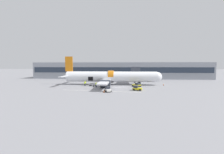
# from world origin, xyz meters

# --- Properties ---
(ground_plane) EXTENTS (500.00, 500.00, 0.00)m
(ground_plane) POSITION_xyz_m (0.00, 0.00, 0.00)
(ground_plane) COLOR gray
(apron_marking_line) EXTENTS (21.83, 2.65, 0.01)m
(apron_marking_line) POSITION_xyz_m (-4.78, -7.82, 0.00)
(apron_marking_line) COLOR silver
(apron_marking_line) RESTS_ON ground_plane
(terminal_strip) EXTENTS (92.03, 13.20, 8.50)m
(terminal_strip) POSITION_xyz_m (0.00, 34.36, 4.25)
(terminal_strip) COLOR gray
(terminal_strip) RESTS_ON ground_plane
(jet_bridge_stub) EXTENTS (3.31, 8.59, 6.39)m
(jet_bridge_stub) POSITION_xyz_m (5.99, 11.00, 4.81)
(jet_bridge_stub) COLOR #4C4C51
(jet_bridge_stub) RESTS_ON ground_plane
(airplane) EXTENTS (36.08, 30.15, 10.16)m
(airplane) POSITION_xyz_m (-3.33, 5.76, 2.80)
(airplane) COLOR white
(airplane) RESTS_ON ground_plane
(baggage_tug_lead) EXTENTS (2.83, 2.27, 1.32)m
(baggage_tug_lead) POSITION_xyz_m (5.31, -6.06, 0.57)
(baggage_tug_lead) COLOR yellow
(baggage_tug_lead) RESTS_ON ground_plane
(baggage_tug_mid) EXTENTS (2.94, 3.26, 1.31)m
(baggage_tug_mid) POSITION_xyz_m (5.94, 1.26, 0.58)
(baggage_tug_mid) COLOR yellow
(baggage_tug_mid) RESTS_ON ground_plane
(baggage_tug_rear) EXTENTS (2.19, 2.59, 1.35)m
(baggage_tug_rear) POSITION_xyz_m (-2.54, -8.91, 0.56)
(baggage_tug_rear) COLOR silver
(baggage_tug_rear) RESTS_ON ground_plane
(baggage_cart_loading) EXTENTS (3.68, 1.96, 0.94)m
(baggage_cart_loading) POSITION_xyz_m (-8.52, 2.02, 0.46)
(baggage_cart_loading) COLOR #999BA0
(baggage_cart_loading) RESTS_ON ground_plane
(ground_crew_loader_a) EXTENTS (0.55, 0.55, 1.72)m
(ground_crew_loader_a) POSITION_xyz_m (-11.54, 2.81, 0.90)
(ground_crew_loader_a) COLOR #1E2338
(ground_crew_loader_a) RESTS_ON ground_plane
(ground_crew_loader_b) EXTENTS (0.57, 0.45, 1.63)m
(ground_crew_loader_b) POSITION_xyz_m (-7.05, -0.81, 0.86)
(ground_crew_loader_b) COLOR #1E2338
(ground_crew_loader_b) RESTS_ON ground_plane
(ground_crew_driver) EXTENTS (0.42, 0.57, 1.64)m
(ground_crew_driver) POSITION_xyz_m (-11.39, 1.49, 0.86)
(ground_crew_driver) COLOR #2D2D33
(ground_crew_driver) RESTS_ON ground_plane
(suitcase_on_tarmac_upright) EXTENTS (0.48, 0.39, 0.65)m
(suitcase_on_tarmac_upright) POSITION_xyz_m (-7.97, -0.30, 0.27)
(suitcase_on_tarmac_upright) COLOR #2D2D33
(suitcase_on_tarmac_upright) RESTS_ON ground_plane
(safety_cone_nose) EXTENTS (0.47, 0.47, 0.65)m
(safety_cone_nose) POSITION_xyz_m (15.46, 5.21, 0.30)
(safety_cone_nose) COLOR black
(safety_cone_nose) RESTS_ON ground_plane
(safety_cone_engine_left) EXTENTS (0.56, 0.56, 0.59)m
(safety_cone_engine_left) POSITION_xyz_m (-3.41, -9.91, 0.27)
(safety_cone_engine_left) COLOR black
(safety_cone_engine_left) RESTS_ON ground_plane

